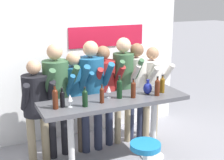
# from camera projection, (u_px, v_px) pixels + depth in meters

# --- Properties ---
(back_wall) EXTENTS (3.72, 0.12, 2.58)m
(back_wall) POSITION_uv_depth(u_px,v_px,m) (83.00, 63.00, 5.50)
(back_wall) COLOR white
(back_wall) RESTS_ON ground_plane
(tasting_table) EXTENTS (2.12, 0.63, 1.06)m
(tasting_table) POSITION_uv_depth(u_px,v_px,m) (115.00, 110.00, 4.41)
(tasting_table) COLOR #4C4C51
(tasting_table) RESTS_ON ground_plane
(bar_stool) EXTENTS (0.41, 0.41, 0.68)m
(bar_stool) POSITION_uv_depth(u_px,v_px,m) (145.00, 160.00, 3.93)
(bar_stool) COLOR silver
(bar_stool) RESTS_ON ground_plane
(person_far_left) EXTENTS (0.47, 0.54, 1.58)m
(person_far_left) POSITION_uv_depth(u_px,v_px,m) (36.00, 101.00, 4.52)
(person_far_left) COLOR gray
(person_far_left) RESTS_ON ground_plane
(person_left) EXTENTS (0.52, 0.63, 1.78)m
(person_left) POSITION_uv_depth(u_px,v_px,m) (57.00, 89.00, 4.65)
(person_left) COLOR black
(person_left) RESTS_ON ground_plane
(person_center_left) EXTENTS (0.41, 0.53, 1.65)m
(person_center_left) POSITION_uv_depth(u_px,v_px,m) (75.00, 92.00, 4.76)
(person_center_left) COLOR #473D33
(person_center_left) RESTS_ON ground_plane
(person_center) EXTENTS (0.49, 0.58, 1.80)m
(person_center) POSITION_uv_depth(u_px,v_px,m) (92.00, 85.00, 4.80)
(person_center) COLOR #23283D
(person_center) RESTS_ON ground_plane
(person_center_right) EXTENTS (0.48, 0.57, 1.70)m
(person_center_right) POSITION_uv_depth(u_px,v_px,m) (103.00, 86.00, 4.98)
(person_center_right) COLOR #23283D
(person_center_right) RESTS_ON ground_plane
(person_right) EXTENTS (0.42, 0.55, 1.81)m
(person_right) POSITION_uv_depth(u_px,v_px,m) (123.00, 79.00, 5.09)
(person_right) COLOR gray
(person_right) RESTS_ON ground_plane
(person_far_right) EXTENTS (0.43, 0.54, 1.70)m
(person_far_right) POSITION_uv_depth(u_px,v_px,m) (137.00, 81.00, 5.21)
(person_far_right) COLOR #23283D
(person_far_right) RESTS_ON ground_plane
(person_rightmost) EXTENTS (0.51, 0.59, 1.62)m
(person_rightmost) POSITION_uv_depth(u_px,v_px,m) (152.00, 83.00, 5.32)
(person_rightmost) COLOR gray
(person_rightmost) RESTS_ON ground_plane
(wine_bottle_0) EXTENTS (0.07, 0.07, 0.28)m
(wine_bottle_0) POSITION_uv_depth(u_px,v_px,m) (133.00, 89.00, 4.38)
(wine_bottle_0) COLOR #4C1E0F
(wine_bottle_0) RESTS_ON tasting_table
(wine_bottle_1) EXTENTS (0.06, 0.06, 0.26)m
(wine_bottle_1) POSITION_uv_depth(u_px,v_px,m) (102.00, 94.00, 4.18)
(wine_bottle_1) COLOR #4C1E0F
(wine_bottle_1) RESTS_ON tasting_table
(wine_bottle_2) EXTENTS (0.07, 0.07, 0.29)m
(wine_bottle_2) POSITION_uv_depth(u_px,v_px,m) (157.00, 87.00, 4.48)
(wine_bottle_2) COLOR #4C1E0F
(wine_bottle_2) RESTS_ON tasting_table
(wine_bottle_3) EXTENTS (0.06, 0.06, 0.26)m
(wine_bottle_3) POSITION_uv_depth(u_px,v_px,m) (62.00, 98.00, 4.02)
(wine_bottle_3) COLOR black
(wine_bottle_3) RESTS_ON tasting_table
(wine_bottle_4) EXTENTS (0.07, 0.07, 0.27)m
(wine_bottle_4) POSITION_uv_depth(u_px,v_px,m) (85.00, 97.00, 4.04)
(wine_bottle_4) COLOR black
(wine_bottle_4) RESTS_ON tasting_table
(wine_bottle_5) EXTENTS (0.07, 0.07, 0.32)m
(wine_bottle_5) POSITION_uv_depth(u_px,v_px,m) (55.00, 98.00, 3.95)
(wine_bottle_5) COLOR #4C1E0F
(wine_bottle_5) RESTS_ON tasting_table
(wine_bottle_6) EXTENTS (0.08, 0.08, 0.33)m
(wine_bottle_6) POSITION_uv_depth(u_px,v_px,m) (120.00, 88.00, 4.35)
(wine_bottle_6) COLOR black
(wine_bottle_6) RESTS_ON tasting_table
(wine_bottle_7) EXTENTS (0.07, 0.07, 0.27)m
(wine_bottle_7) POSITION_uv_depth(u_px,v_px,m) (162.00, 84.00, 4.61)
(wine_bottle_7) COLOR brown
(wine_bottle_7) RESTS_ON tasting_table
(wine_glass_0) EXTENTS (0.07, 0.07, 0.18)m
(wine_glass_0) POSITION_uv_depth(u_px,v_px,m) (70.00, 98.00, 4.01)
(wine_glass_0) COLOR silver
(wine_glass_0) RESTS_ON tasting_table
(wine_glass_1) EXTENTS (0.07, 0.07, 0.18)m
(wine_glass_1) POSITION_uv_depth(u_px,v_px,m) (109.00, 89.00, 4.37)
(wine_glass_1) COLOR silver
(wine_glass_1) RESTS_ON tasting_table
(decorative_vase) EXTENTS (0.13, 0.13, 0.22)m
(decorative_vase) POSITION_uv_depth(u_px,v_px,m) (147.00, 88.00, 4.56)
(decorative_vase) COLOR navy
(decorative_vase) RESTS_ON tasting_table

